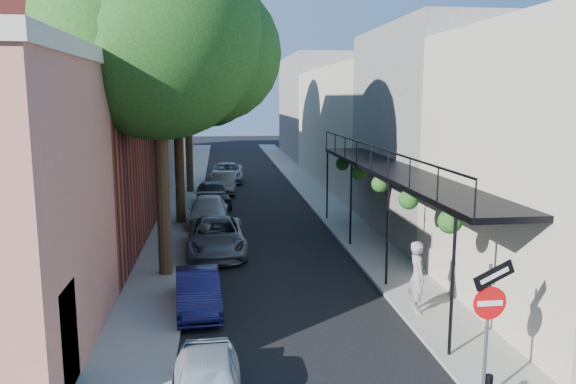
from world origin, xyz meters
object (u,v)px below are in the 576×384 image
object	(u,v)px
oak_far	(194,61)
parked_car_e	(213,194)
parked_car_g	(227,172)
pedestrian	(417,277)
oak_near	(172,39)
sign_post	(489,308)
parked_car_b	(198,291)
parked_car_f	(223,183)
parked_car_d	(209,211)
parked_car_c	(216,237)
oak_mid	(185,75)

from	to	relation	value
oak_far	parked_car_e	distance (m)	9.05
parked_car_g	pedestrian	world-z (taller)	pedestrian
oak_near	pedestrian	xyz separation A→B (m)	(6.81, -4.63, -6.75)
sign_post	oak_near	size ratio (longest dim) A/B	0.26
parked_car_b	parked_car_f	distance (m)	19.99
parked_car_f	parked_car_d	bearing A→B (deg)	-96.96
parked_car_g	parked_car_f	bearing A→B (deg)	-91.32
oak_near	parked_car_e	xyz separation A→B (m)	(1.06, 12.14, -7.18)
parked_car_c	parked_car_e	distance (m)	9.73
oak_far	parked_car_g	distance (m)	8.90
oak_near	parked_car_f	world-z (taller)	oak_near
sign_post	parked_car_c	bearing A→B (deg)	114.20
parked_car_d	parked_car_b	bearing A→B (deg)	-89.85
parked_car_b	parked_car_e	world-z (taller)	parked_car_e
sign_post	oak_mid	size ratio (longest dim) A/B	0.29
oak_near	parked_car_d	world-z (taller)	oak_near
oak_near	parked_car_c	bearing A→B (deg)	62.27
parked_car_f	parked_car_g	distance (m)	4.76
oak_mid	parked_car_c	bearing A→B (deg)	-76.66
oak_near	parked_car_b	xyz separation A→B (m)	(0.77, -3.48, -7.31)
oak_near	parked_car_e	distance (m)	14.14
parked_car_f	oak_mid	bearing A→B (deg)	-103.37
pedestrian	oak_mid	bearing A→B (deg)	32.17
parked_car_e	parked_car_d	bearing A→B (deg)	-99.46
sign_post	parked_car_e	distance (m)	22.16
parked_car_c	parked_car_b	bearing A→B (deg)	-96.14
parked_car_g	parked_car_b	bearing A→B (deg)	-90.45
oak_far	parked_car_f	bearing A→B (deg)	-17.29
oak_near	parked_car_d	size ratio (longest dim) A/B	2.54
parked_car_c	parked_car_d	distance (m)	5.14
oak_mid	parked_car_d	distance (m)	6.49
parked_car_b	parked_car_g	size ratio (longest dim) A/B	0.70
parked_car_c	parked_car_d	world-z (taller)	parked_car_c
parked_car_c	parked_car_f	xyz separation A→B (m)	(0.40, 14.08, -0.02)
parked_car_f	sign_post	bearing A→B (deg)	-81.31
parked_car_f	pedestrian	world-z (taller)	pedestrian
sign_post	parked_car_e	bearing A→B (deg)	104.30
parked_car_b	parked_car_g	world-z (taller)	parked_car_g
parked_car_e	parked_car_f	bearing A→B (deg)	74.90
parked_car_c	parked_car_g	bearing A→B (deg)	86.58
oak_near	sign_post	bearing A→B (deg)	-54.91
sign_post	pedestrian	bearing A→B (deg)	86.50
oak_mid	parked_car_b	distance (m)	13.18
oak_mid	parked_car_e	world-z (taller)	oak_mid
sign_post	parked_car_b	xyz separation A→B (m)	(-5.76, 5.81, -1.47)
parked_car_f	pedestrian	size ratio (longest dim) A/B	1.97
sign_post	parked_car_c	size ratio (longest dim) A/B	0.62
parked_car_g	pedestrian	size ratio (longest dim) A/B	2.43
parked_car_b	parked_car_e	xyz separation A→B (m)	(0.30, 15.62, 0.13)
oak_mid	parked_car_f	xyz separation A→B (m)	(1.72, 8.52, -6.40)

